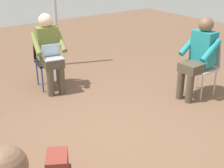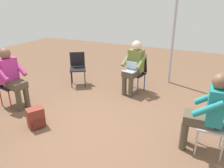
% 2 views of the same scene
% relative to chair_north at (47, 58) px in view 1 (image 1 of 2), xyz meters
% --- Properties ---
extents(ground_plane, '(14.00, 14.00, 0.00)m').
position_rel_chair_north_xyz_m(ground_plane, '(-0.17, -1.99, -0.50)').
color(ground_plane, brown).
extents(chair_north, '(0.46, 0.50, 0.85)m').
position_rel_chair_north_xyz_m(chair_north, '(0.00, 0.00, 0.00)').
color(chair_north, black).
rests_on(chair_north, ground).
extents(chair_east, '(0.45, 0.42, 0.85)m').
position_rel_chair_north_xyz_m(chair_east, '(1.84, -1.76, 0.00)').
color(chair_east, '#B7B7BC').
rests_on(chair_east, ground).
extents(person_with_laptop, '(0.55, 0.57, 1.24)m').
position_rel_chair_north_xyz_m(person_with_laptop, '(-0.03, -0.17, 0.20)').
color(person_with_laptop, '#4C4233').
rests_on(person_with_laptop, ground).
extents(person_in_teal, '(0.53, 0.51, 1.24)m').
position_rel_chair_north_xyz_m(person_in_teal, '(1.68, -1.77, 0.20)').
color(person_in_teal, '#4C4233').
rests_on(person_in_teal, ground).
extents(tent_pole_far, '(0.07, 0.07, 2.22)m').
position_rel_chair_north_xyz_m(tent_pole_far, '(0.62, 0.86, 0.62)').
color(tent_pole_far, '#B2B2B7').
rests_on(tent_pole_far, ground).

